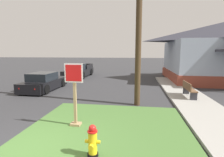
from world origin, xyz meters
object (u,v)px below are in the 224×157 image
fire_hydrant (93,142)px  stop_sign (75,97)px  manhole_cover (57,121)px  utility_pole (139,7)px  parked_sedan_black (44,82)px  pickup_truck_black (79,71)px  street_bench (189,89)px

fire_hydrant → stop_sign: (-1.08, 1.72, 0.66)m
stop_sign → manhole_cover: 1.53m
manhole_cover → utility_pole: (3.10, 2.53, 4.75)m
parked_sedan_black → utility_pole: utility_pole is taller
pickup_truck_black → street_bench: bearing=-39.7°
stop_sign → pickup_truck_black: bearing=108.6°
parked_sedan_black → street_bench: parked_sedan_black is taller
parked_sedan_black → pickup_truck_black: pickup_truck_black is taller
stop_sign → street_bench: stop_sign is taller
fire_hydrant → manhole_cover: 3.00m
street_bench → utility_pole: size_ratio=0.17×
fire_hydrant → parked_sedan_black: bearing=126.6°
fire_hydrant → manhole_cover: bearing=132.6°
fire_hydrant → utility_pole: bearing=77.0°
parked_sedan_black → utility_pole: bearing=-22.1°
manhole_cover → fire_hydrant: bearing=-47.4°
parked_sedan_black → pickup_truck_black: 6.62m
parked_sedan_black → manhole_cover: bearing=-56.2°
stop_sign → street_bench: (5.09, 4.62, -0.54)m
fire_hydrant → street_bench: (4.02, 6.34, 0.12)m
parked_sedan_black → street_bench: size_ratio=2.60×
stop_sign → street_bench: 6.90m
utility_pole → fire_hydrant: bearing=-103.0°
manhole_cover → utility_pole: bearing=39.3°
stop_sign → parked_sedan_black: 7.21m
fire_hydrant → manhole_cover: size_ratio=1.19×
stop_sign → parked_sedan_black: (-4.42, 5.67, -0.59)m
utility_pole → street_bench: bearing=29.1°
utility_pole → pickup_truck_black: bearing=124.1°
street_bench → utility_pole: (-2.93, -1.63, 4.17)m
fire_hydrant → pickup_truck_black: (-5.22, 14.01, 0.15)m
street_bench → utility_pole: 5.35m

